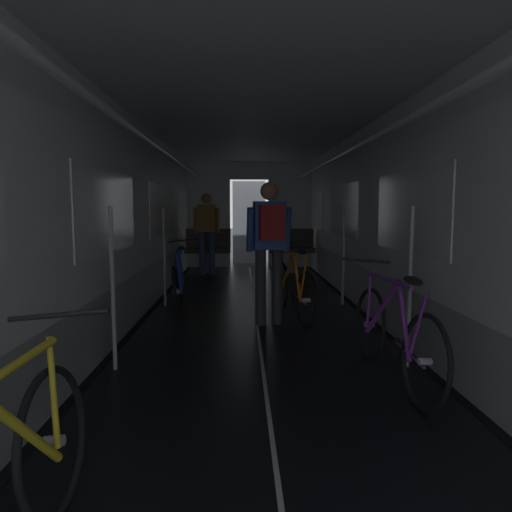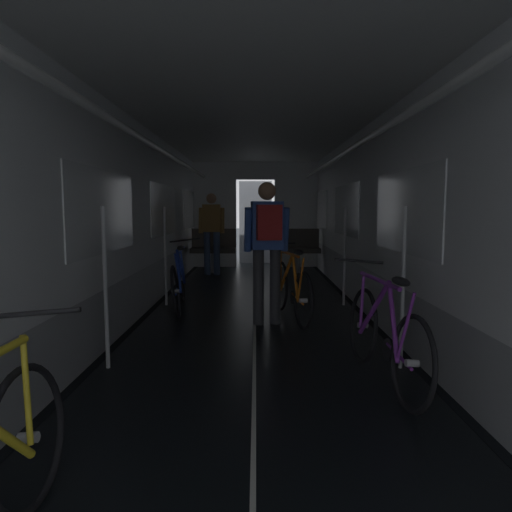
{
  "view_description": "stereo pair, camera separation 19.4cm",
  "coord_description": "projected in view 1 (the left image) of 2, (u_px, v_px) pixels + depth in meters",
  "views": [
    {
      "loc": [
        -0.18,
        -1.76,
        1.38
      ],
      "look_at": [
        0.0,
        3.96,
        0.78
      ],
      "focal_mm": 32.18,
      "sensor_mm": 36.0,
      "label": 1
    },
    {
      "loc": [
        0.01,
        -1.76,
        1.38
      ],
      "look_at": [
        0.0,
        3.96,
        0.78
      ],
      "focal_mm": 32.18,
      "sensor_mm": 36.0,
      "label": 2
    }
  ],
  "objects": [
    {
      "name": "bicycle_blue",
      "position": [
        178.0,
        282.0,
        6.25
      ],
      "size": [
        0.44,
        1.69,
        0.95
      ],
      "color": "black",
      "rests_on": "ground"
    },
    {
      "name": "bench_seat_far_left",
      "position": [
        208.0,
        246.0,
        9.84
      ],
      "size": [
        0.98,
        0.51,
        0.95
      ],
      "color": "gray",
      "rests_on": "ground"
    },
    {
      "name": "train_car_shell",
      "position": [
        257.0,
        181.0,
        5.3
      ],
      "size": [
        3.14,
        12.34,
        2.57
      ],
      "color": "black",
      "rests_on": "ground"
    },
    {
      "name": "bicycle_orange_in_aisle",
      "position": [
        292.0,
        289.0,
        5.71
      ],
      "size": [
        0.54,
        1.67,
        0.94
      ],
      "color": "black",
      "rests_on": "ground"
    },
    {
      "name": "bench_seat_far_right",
      "position": [
        292.0,
        246.0,
        9.89
      ],
      "size": [
        0.98,
        0.51,
        0.95
      ],
      "color": "gray",
      "rests_on": "ground"
    },
    {
      "name": "bicycle_purple",
      "position": [
        393.0,
        335.0,
        3.63
      ],
      "size": [
        0.45,
        1.69,
        0.95
      ],
      "color": "black",
      "rests_on": "ground"
    },
    {
      "name": "person_standing_near_bench",
      "position": [
        207.0,
        228.0,
        9.42
      ],
      "size": [
        0.53,
        0.23,
        1.69
      ],
      "color": "#384C75",
      "rests_on": "ground"
    },
    {
      "name": "person_cyclist_aisle",
      "position": [
        269.0,
        240.0,
        5.37
      ],
      "size": [
        0.55,
        0.41,
        1.69
      ],
      "color": "#2D2D33",
      "rests_on": "ground"
    }
  ]
}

